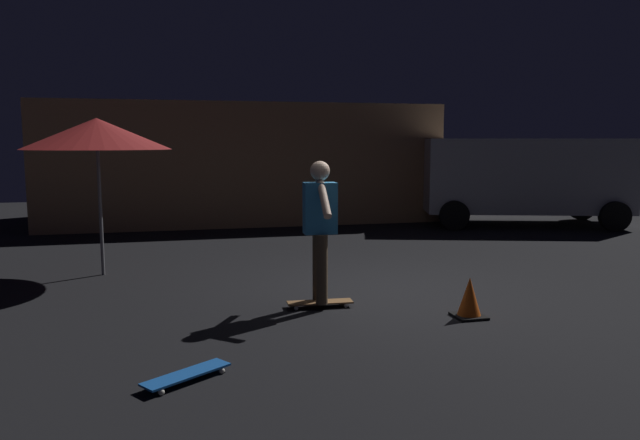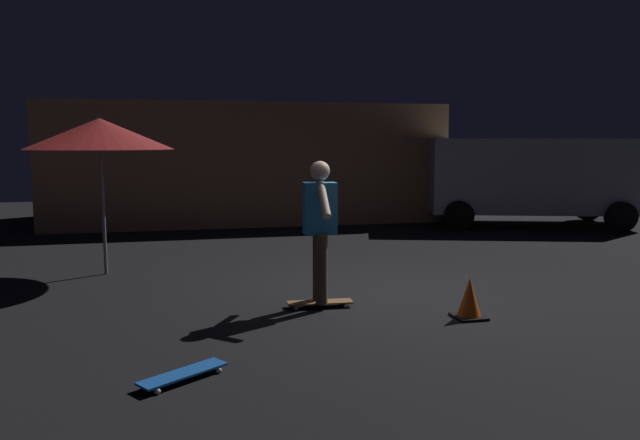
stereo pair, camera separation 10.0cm
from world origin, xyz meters
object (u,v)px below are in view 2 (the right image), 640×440
(parked_van, at_px, (529,176))
(skateboard_ridden, at_px, (320,303))
(skateboard_spare, at_px, (183,374))
(traffic_cone, at_px, (469,300))
(patio_umbrella, at_px, (100,134))
(skater, at_px, (320,221))

(parked_van, bearing_deg, skateboard_ridden, -137.17)
(skateboard_spare, height_order, traffic_cone, traffic_cone)
(parked_van, height_order, skateboard_spare, parked_van)
(skateboard_spare, bearing_deg, patio_umbrella, 103.90)
(parked_van, bearing_deg, skater, -137.17)
(skateboard_spare, bearing_deg, skater, 50.30)
(parked_van, xyz_separation_m, skateboard_ridden, (-6.41, -5.94, -1.11))
(patio_umbrella, distance_m, skater, 3.82)
(skateboard_ridden, distance_m, skater, 0.98)
(skateboard_spare, bearing_deg, parked_van, 44.49)
(skateboard_spare, bearing_deg, skateboard_ridden, 50.30)
(parked_van, bearing_deg, skateboard_spare, -135.51)
(skater, height_order, traffic_cone, skater)
(parked_van, relative_size, traffic_cone, 10.77)
(patio_umbrella, xyz_separation_m, skateboard_spare, (1.10, -4.43, -2.02))
(patio_umbrella, bearing_deg, traffic_cone, -38.05)
(patio_umbrella, relative_size, traffic_cone, 5.00)
(patio_umbrella, relative_size, skateboard_spare, 3.04)
(skater, bearing_deg, traffic_cone, -27.98)
(patio_umbrella, height_order, skateboard_ridden, patio_umbrella)
(patio_umbrella, bearing_deg, parked_van, 20.69)
(parked_van, height_order, skater, parked_van)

